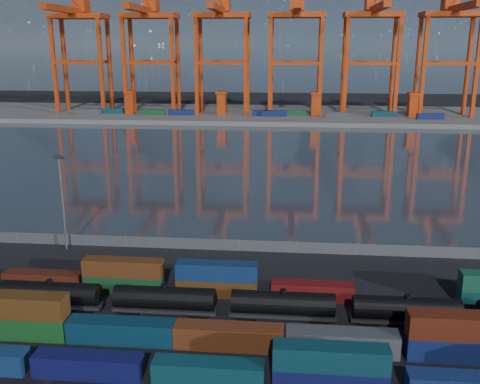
{
  "coord_description": "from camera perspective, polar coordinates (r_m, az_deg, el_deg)",
  "views": [
    {
      "loc": [
        8.32,
        -57.96,
        34.27
      ],
      "look_at": [
        0.0,
        30.0,
        10.0
      ],
      "focal_mm": 40.0,
      "sensor_mm": 36.0,
      "label": 1
    }
  ],
  "objects": [
    {
      "name": "far_quay",
      "position": [
        270.15,
        3.64,
        8.26
      ],
      "size": [
        700.0,
        70.0,
        2.0
      ],
      "primitive_type": "cube",
      "color": "#514F4C",
      "rests_on": "ground"
    },
    {
      "name": "container_row_south",
      "position": [
        63.0,
        -19.05,
        -16.31
      ],
      "size": [
        139.75,
        2.39,
        5.09
      ],
      "color": "#404245",
      "rests_on": "ground"
    },
    {
      "name": "container_row_mid",
      "position": [
        67.05,
        -12.6,
        -13.82
      ],
      "size": [
        141.37,
        2.62,
        5.58
      ],
      "color": "#3D4042",
      "rests_on": "ground"
    },
    {
      "name": "quay_containers",
      "position": [
        256.04,
        1.05,
        8.41
      ],
      "size": [
        172.58,
        10.99,
        2.6
      ],
      "color": "navy",
      "rests_on": "far_quay"
    },
    {
      "name": "harbor_water",
      "position": [
        166.74,
        2.43,
        3.49
      ],
      "size": [
        700.0,
        700.0,
        0.0
      ],
      "primitive_type": "plane",
      "color": "#2B353E",
      "rests_on": "ground"
    },
    {
      "name": "ground",
      "position": [
        67.85,
        -2.47,
        -14.99
      ],
      "size": [
        700.0,
        700.0,
        0.0
      ],
      "primitive_type": "plane",
      "color": "black",
      "rests_on": "ground"
    },
    {
      "name": "yard_light_mast",
      "position": [
        95.62,
        -18.44,
        -0.59
      ],
      "size": [
        1.6,
        0.4,
        16.6
      ],
      "color": "slate",
      "rests_on": "ground"
    },
    {
      "name": "tanker_string",
      "position": [
        70.75,
        11.02,
        -11.97
      ],
      "size": [
        122.28,
        2.96,
        4.24
      ],
      "color": "black",
      "rests_on": "ground"
    },
    {
      "name": "straddle_carriers",
      "position": [
        259.54,
        3.03,
        9.49
      ],
      "size": [
        140.0,
        7.0,
        11.1
      ],
      "color": "#C2370D",
      "rests_on": "far_quay"
    },
    {
      "name": "waterfront_fence",
      "position": [
        92.55,
        -0.12,
        -5.71
      ],
      "size": [
        160.12,
        0.12,
        2.2
      ],
      "color": "#595B5E",
      "rests_on": "ground"
    },
    {
      "name": "container_row_north",
      "position": [
        76.15,
        8.99,
        -10.04
      ],
      "size": [
        140.34,
        2.33,
        4.96
      ],
      "color": "#0F264D",
      "rests_on": "ground"
    },
    {
      "name": "gantry_cranes",
      "position": [
        261.73,
        2.03,
        17.14
      ],
      "size": [
        201.63,
        51.14,
        69.25
      ],
      "color": "#C2370D",
      "rests_on": "ground"
    }
  ]
}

